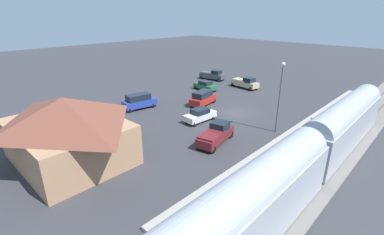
{
  "coord_description": "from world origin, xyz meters",
  "views": [
    {
      "loc": [
        -20.43,
        30.88,
        13.37
      ],
      "look_at": [
        1.53,
        7.65,
        1.0
      ],
      "focal_mm": 25.44,
      "sensor_mm": 36.0,
      "label": 1
    }
  ],
  "objects": [
    {
      "name": "station_building",
      "position": [
        4.0,
        22.0,
        3.26
      ],
      "size": [
        12.07,
        9.42,
        6.29
      ],
      "color": "tan",
      "rests_on": "ground"
    },
    {
      "name": "suv_blue",
      "position": [
        11.57,
        8.41,
        1.15
      ],
      "size": [
        2.71,
        5.15,
        2.22
      ],
      "color": "#283D9E",
      "rests_on": "ground"
    },
    {
      "name": "sedan_white",
      "position": [
        1.63,
        6.01,
        0.88
      ],
      "size": [
        2.12,
        4.61,
        1.74
      ],
      "color": "white",
      "rests_on": "ground"
    },
    {
      "name": "pickup_tan",
      "position": [
        6.7,
        -12.4,
        1.03
      ],
      "size": [
        5.58,
        2.94,
        2.14
      ],
      "color": "#C6B284",
      "rests_on": "ground"
    },
    {
      "name": "railway_track",
      "position": [
        -14.0,
        0.0,
        0.09
      ],
      "size": [
        4.8,
        70.0,
        0.3
      ],
      "color": "slate",
      "rests_on": "ground"
    },
    {
      "name": "ground_plane",
      "position": [
        0.0,
        0.0,
        0.0
      ],
      "size": [
        200.0,
        200.0,
        0.0
      ],
      "primitive_type": "plane",
      "color": "#38383D"
    },
    {
      "name": "pickup_maroon",
      "position": [
        -3.86,
        9.58,
        1.03
      ],
      "size": [
        2.99,
        5.68,
        2.14
      ],
      "color": "maroon",
      "rests_on": "ground"
    },
    {
      "name": "pedestrian_on_platform",
      "position": [
        -10.37,
        -0.13,
        1.28
      ],
      "size": [
        0.36,
        0.36,
        1.71
      ],
      "color": "brown",
      "rests_on": "platform"
    },
    {
      "name": "sedan_green",
      "position": [
        11.14,
        -6.05,
        0.88
      ],
      "size": [
        4.64,
        2.55,
        1.74
      ],
      "color": "#236638",
      "rests_on": "ground"
    },
    {
      "name": "light_pole_near_platform",
      "position": [
        -7.2,
        2.3,
        5.18
      ],
      "size": [
        0.44,
        0.44,
        8.31
      ],
      "color": "#515156",
      "rests_on": "ground"
    },
    {
      "name": "suv_red",
      "position": [
        5.78,
        0.72,
        1.15
      ],
      "size": [
        2.78,
        5.17,
        2.22
      ],
      "color": "red",
      "rests_on": "ground"
    },
    {
      "name": "pickup_charcoal",
      "position": [
        15.5,
        -13.49,
        1.03
      ],
      "size": [
        5.61,
        3.04,
        2.14
      ],
      "color": "#47494F",
      "rests_on": "ground"
    },
    {
      "name": "platform",
      "position": [
        -10.0,
        0.0,
        0.15
      ],
      "size": [
        3.2,
        46.0,
        0.3
      ],
      "color": "#A8A399",
      "rests_on": "ground"
    },
    {
      "name": "passenger_train",
      "position": [
        -14.0,
        19.34,
        2.86
      ],
      "size": [
        2.93,
        53.82,
        4.98
      ],
      "color": "#ADB2BC",
      "rests_on": "railway_track"
    }
  ]
}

